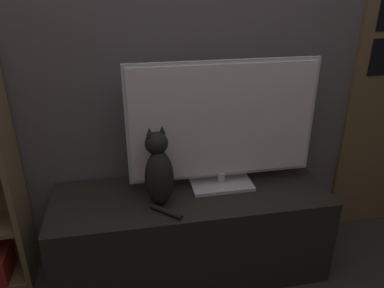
# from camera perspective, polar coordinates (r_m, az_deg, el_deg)

# --- Properties ---
(wall_back) EXTENTS (4.80, 0.05, 2.60)m
(wall_back) POSITION_cam_1_polar(r_m,az_deg,el_deg) (2.16, -1.73, 14.28)
(wall_back) COLOR #564C51
(wall_back) RESTS_ON ground_plane
(tv_stand) EXTENTS (1.57, 0.53, 0.54)m
(tv_stand) POSITION_cam_1_polar(r_m,az_deg,el_deg) (2.30, -0.09, -13.33)
(tv_stand) COLOR black
(tv_stand) RESTS_ON ground_plane
(tv) EXTENTS (1.06, 0.21, 0.74)m
(tv) POSITION_cam_1_polar(r_m,az_deg,el_deg) (2.07, 4.75, 2.83)
(tv) COLOR #B7B7BC
(tv) RESTS_ON tv_stand
(cat) EXTENTS (0.19, 0.27, 0.44)m
(cat) POSITION_cam_1_polar(r_m,az_deg,el_deg) (1.97, -5.10, -4.26)
(cat) COLOR black
(cat) RESTS_ON tv_stand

